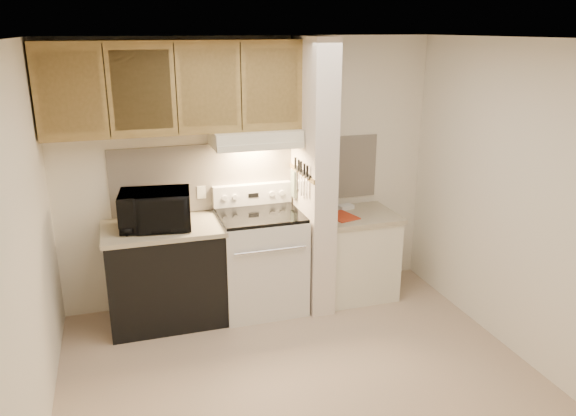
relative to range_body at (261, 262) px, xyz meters
name	(u,v)px	position (x,y,z in m)	size (l,w,h in m)	color
floor	(299,373)	(0.00, -1.16, -0.46)	(3.60, 3.60, 0.00)	tan
ceiling	(301,38)	(0.00, -1.16, 2.04)	(3.60, 3.60, 0.00)	white
wall_back	(250,172)	(0.00, 0.34, 0.79)	(3.60, 0.02, 2.50)	white
wall_left	(25,250)	(-1.80, -1.16, 0.79)	(0.02, 3.00, 2.50)	white
wall_right	(513,200)	(1.80, -1.16, 0.79)	(0.02, 3.00, 2.50)	white
backsplash	(251,174)	(0.00, 0.33, 0.78)	(2.60, 0.02, 0.63)	#F1E1CA
range_body	(261,262)	(0.00, 0.00, 0.00)	(0.76, 0.65, 0.92)	silver
oven_window	(270,272)	(0.00, -0.32, 0.04)	(0.50, 0.01, 0.30)	black
oven_handle	(271,250)	(0.00, -0.35, 0.26)	(0.02, 0.02, 0.65)	silver
cooktop	(260,215)	(0.00, 0.00, 0.48)	(0.74, 0.64, 0.03)	black
range_backguard	(252,194)	(0.00, 0.28, 0.59)	(0.76, 0.08, 0.20)	silver
range_display	(253,195)	(0.00, 0.24, 0.59)	(0.10, 0.01, 0.04)	black
range_knob_left_outer	(224,198)	(-0.28, 0.24, 0.59)	(0.05, 0.05, 0.02)	silver
range_knob_left_inner	(235,197)	(-0.18, 0.24, 0.59)	(0.05, 0.05, 0.02)	silver
range_knob_right_inner	(272,194)	(0.18, 0.24, 0.59)	(0.05, 0.05, 0.02)	silver
range_knob_right_outer	(282,193)	(0.28, 0.24, 0.59)	(0.05, 0.05, 0.02)	silver
dishwasher_front	(166,276)	(-0.88, 0.01, -0.03)	(1.00, 0.63, 0.87)	black
left_countertop	(162,229)	(-0.88, 0.01, 0.43)	(1.04, 0.67, 0.04)	tan
spoon_rest	(161,218)	(-0.87, 0.21, 0.46)	(0.21, 0.07, 0.01)	black
teal_jar	(138,227)	(-1.09, -0.09, 0.50)	(0.09, 0.09, 0.10)	#2C6A6D
outlet	(201,192)	(-0.48, 0.32, 0.64)	(0.08, 0.01, 0.12)	#EDE8CE
microwave	(155,210)	(-0.93, -0.01, 0.61)	(0.59, 0.40, 0.33)	black
partition_pillar	(313,177)	(0.51, -0.01, 0.79)	(0.22, 0.70, 2.50)	silver
pillar_trim	(301,173)	(0.39, -0.01, 0.84)	(0.01, 0.70, 0.04)	olive
knife_strip	(302,172)	(0.39, -0.06, 0.86)	(0.02, 0.42, 0.04)	black
knife_blade_a	(307,187)	(0.38, -0.21, 0.76)	(0.01, 0.04, 0.16)	silver
knife_handle_a	(307,171)	(0.38, -0.22, 0.91)	(0.02, 0.02, 0.10)	black
knife_blade_b	(304,186)	(0.38, -0.13, 0.75)	(0.01, 0.04, 0.18)	silver
knife_handle_b	(304,169)	(0.38, -0.14, 0.91)	(0.02, 0.02, 0.10)	black
knife_blade_c	(301,185)	(0.38, -0.06, 0.74)	(0.01, 0.04, 0.20)	silver
knife_handle_c	(301,167)	(0.38, -0.05, 0.91)	(0.02, 0.02, 0.10)	black
knife_blade_d	(299,181)	(0.38, 0.01, 0.76)	(0.01, 0.04, 0.16)	silver
knife_handle_d	(299,165)	(0.38, 0.01, 0.91)	(0.02, 0.02, 0.10)	black
knife_blade_e	(296,180)	(0.38, 0.10, 0.75)	(0.01, 0.04, 0.18)	silver
knife_handle_e	(295,163)	(0.38, 0.11, 0.91)	(0.02, 0.02, 0.10)	black
oven_mitt	(294,184)	(0.38, 0.17, 0.69)	(0.03, 0.11, 0.26)	gray
right_cab_base	(356,256)	(0.97, -0.01, -0.06)	(0.70, 0.60, 0.81)	#EDE8CE
right_countertop	(357,216)	(0.97, -0.01, 0.37)	(0.74, 0.64, 0.04)	tan
red_folder	(342,216)	(0.79, -0.04, 0.40)	(0.22, 0.30, 0.01)	#B63418
white_box	(345,207)	(0.92, 0.17, 0.41)	(0.15, 0.10, 0.04)	white
range_hood	(255,138)	(0.00, 0.12, 1.17)	(0.78, 0.44, 0.15)	#EDE8CE
hood_lip	(261,147)	(0.00, -0.08, 1.12)	(0.78, 0.04, 0.06)	#EDE8CE
upper_cabinets	(174,87)	(-0.69, 0.17, 1.62)	(2.18, 0.33, 0.77)	olive
cab_door_a	(70,92)	(-1.51, 0.01, 1.62)	(0.46, 0.01, 0.63)	olive
cab_gap_a	(106,91)	(-1.23, 0.01, 1.62)	(0.01, 0.01, 0.73)	black
cab_door_b	(142,90)	(-0.96, 0.01, 1.62)	(0.46, 0.01, 0.63)	olive
cab_gap_b	(176,89)	(-0.69, 0.01, 1.62)	(0.01, 0.01, 0.73)	black
cab_door_c	(209,88)	(-0.42, 0.01, 1.62)	(0.46, 0.01, 0.63)	olive
cab_gap_c	(241,87)	(-0.14, 0.01, 1.62)	(0.01, 0.01, 0.73)	black
cab_door_d	(272,86)	(0.13, 0.01, 1.62)	(0.46, 0.01, 0.63)	olive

